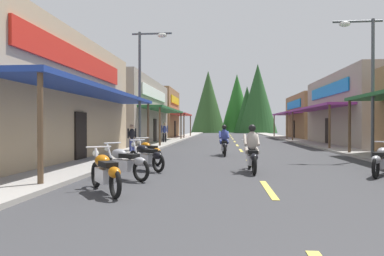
# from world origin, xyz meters

# --- Properties ---
(ground) EXTENTS (10.17, 85.14, 0.10)m
(ground) POSITION_xyz_m (0.00, 27.57, -0.05)
(ground) COLOR #38383A
(sidewalk_left) EXTENTS (2.03, 85.14, 0.12)m
(sidewalk_left) POSITION_xyz_m (-6.10, 27.57, 0.06)
(sidewalk_left) COLOR #9E9991
(sidewalk_left) RESTS_ON ground
(sidewalk_right) EXTENTS (2.03, 85.14, 0.12)m
(sidewalk_right) POSITION_xyz_m (6.10, 27.57, 0.06)
(sidewalk_right) COLOR #9E9991
(sidewalk_right) RESTS_ON ground
(centerline_dashes) EXTENTS (0.16, 60.28, 0.01)m
(centerline_dashes) POSITION_xyz_m (0.00, 31.09, 0.01)
(centerline_dashes) COLOR #E0C64C
(centerline_dashes) RESTS_ON ground
(storefront_left_middle) EXTENTS (8.41, 13.89, 5.54)m
(storefront_left_middle) POSITION_xyz_m (-10.38, 28.65, 2.77)
(storefront_left_middle) COLOR gray
(storefront_left_middle) RESTS_ON ground
(storefront_left_far) EXTENTS (9.74, 9.07, 5.97)m
(storefront_left_far) POSITION_xyz_m (-11.05, 41.29, 2.99)
(storefront_left_far) COLOR olive
(storefront_left_far) RESTS_ON ground
(storefront_right_middle) EXTENTS (8.16, 12.98, 5.45)m
(storefront_right_middle) POSITION_xyz_m (10.25, 26.50, 2.73)
(storefront_right_middle) COLOR gray
(storefront_right_middle) RESTS_ON ground
(storefront_right_far) EXTENTS (10.11, 10.34, 5.04)m
(storefront_right_far) POSITION_xyz_m (11.23, 39.48, 2.53)
(storefront_right_far) COLOR olive
(storefront_right_far) RESTS_ON ground
(streetlamp_left) EXTENTS (2.12, 0.30, 6.47)m
(streetlamp_left) POSITION_xyz_m (-5.17, 16.69, 4.19)
(streetlamp_left) COLOR #474C51
(streetlamp_left) RESTS_ON ground
(streetlamp_right) EXTENTS (2.12, 0.30, 6.23)m
(streetlamp_right) POSITION_xyz_m (5.16, 14.63, 4.06)
(streetlamp_right) COLOR #474C51
(streetlamp_right) RESTS_ON ground
(motorcycle_parked_right_3) EXTENTS (1.32, 1.81, 1.04)m
(motorcycle_parked_right_3) POSITION_xyz_m (3.70, 9.76, 0.49)
(motorcycle_parked_right_3) COLOR black
(motorcycle_parked_right_3) RESTS_ON ground
(motorcycle_parked_left_0) EXTENTS (1.33, 1.79, 1.04)m
(motorcycle_parked_left_0) POSITION_xyz_m (-3.75, 6.46, 0.49)
(motorcycle_parked_left_0) COLOR black
(motorcycle_parked_left_0) RESTS_ON ground
(motorcycle_parked_left_1) EXTENTS (1.81, 1.31, 1.04)m
(motorcycle_parked_left_1) POSITION_xyz_m (-3.90, 8.45, 0.49)
(motorcycle_parked_left_1) COLOR black
(motorcycle_parked_left_1) RESTS_ON ground
(motorcycle_parked_left_2) EXTENTS (1.62, 1.54, 1.04)m
(motorcycle_parked_left_2) POSITION_xyz_m (-3.71, 10.39, 0.49)
(motorcycle_parked_left_2) COLOR black
(motorcycle_parked_left_2) RESTS_ON ground
(motorcycle_parked_left_3) EXTENTS (1.48, 1.68, 1.04)m
(motorcycle_parked_left_3) POSITION_xyz_m (-4.05, 12.28, 0.49)
(motorcycle_parked_left_3) COLOR black
(motorcycle_parked_left_3) RESTS_ON ground
(rider_cruising_lead) EXTENTS (0.60, 2.14, 1.57)m
(rider_cruising_lead) POSITION_xyz_m (-0.13, 10.29, 0.66)
(rider_cruising_lead) COLOR black
(rider_cruising_lead) RESTS_ON ground
(rider_cruising_trailing) EXTENTS (0.60, 2.14, 1.57)m
(rider_cruising_trailing) POSITION_xyz_m (-1.03, 16.41, 0.66)
(rider_cruising_trailing) COLOR black
(rider_cruising_trailing) RESTS_ON ground
(pedestrian_browsing) EXTENTS (0.56, 0.31, 1.76)m
(pedestrian_browsing) POSITION_xyz_m (-6.00, 27.37, 1.03)
(pedestrian_browsing) COLOR black
(pedestrian_browsing) RESTS_ON ground
(pedestrian_strolling) EXTENTS (0.43, 0.46, 1.58)m
(pedestrian_strolling) POSITION_xyz_m (-6.05, 17.19, 0.91)
(pedestrian_strolling) COLOR #333F8C
(pedestrian_strolling) RESTS_ON ground
(treeline_backdrop) EXTENTS (17.63, 13.24, 13.94)m
(treeline_backdrop) POSITION_xyz_m (1.78, 70.98, 6.44)
(treeline_backdrop) COLOR #276723
(treeline_backdrop) RESTS_ON ground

